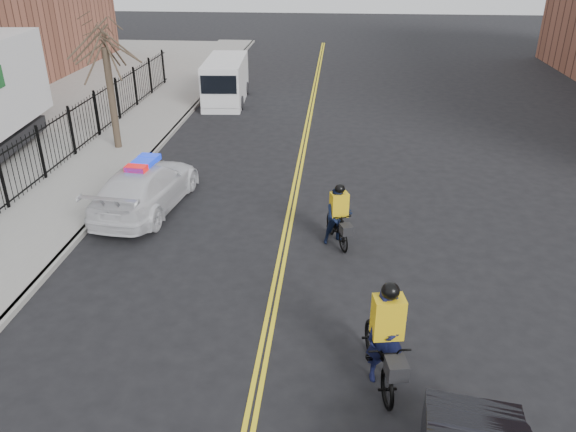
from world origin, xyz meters
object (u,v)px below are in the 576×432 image
Objects in this scene: cyclist_near at (385,347)px; cyclist_far at (339,220)px; police_cruiser at (146,187)px; cargo_van at (225,82)px.

cyclist_near is 5.57m from cyclist_far.
police_cruiser is 0.97× the size of cargo_van.
cargo_van is at bearing 92.33° from cyclist_far.
police_cruiser is 2.84× the size of cyclist_far.
cyclist_far is at bearing 169.89° from police_cruiser.
cargo_van reaches higher than cyclist_far.
cargo_van is 16.41m from cyclist_far.
police_cruiser is at bearing -93.93° from cargo_van.
cyclist_near is (7.06, -20.72, -0.32)m from cargo_van.
cyclist_far is (6.12, -15.23, -0.37)m from cargo_van.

